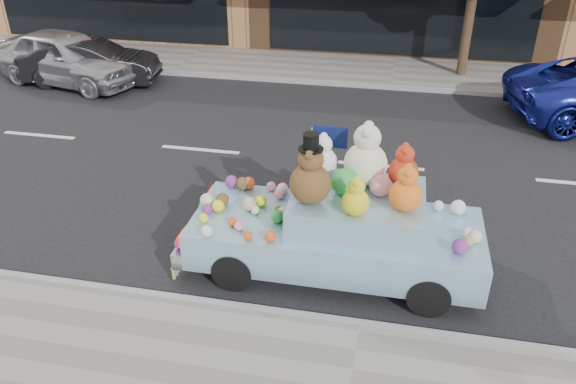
# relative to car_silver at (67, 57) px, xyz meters

# --- Properties ---
(ground) EXTENTS (120.00, 120.00, 0.00)m
(ground) POSITION_rel_car_silver_xyz_m (9.28, -3.66, -0.78)
(ground) COLOR black
(ground) RESTS_ON ground
(far_sidewalk) EXTENTS (60.00, 3.00, 0.12)m
(far_sidewalk) POSITION_rel_car_silver_xyz_m (9.28, 2.84, -0.72)
(far_sidewalk) COLOR gray
(far_sidewalk) RESTS_ON ground
(near_kerb) EXTENTS (60.00, 0.12, 0.13)m
(near_kerb) POSITION_rel_car_silver_xyz_m (9.28, -8.66, -0.71)
(near_kerb) COLOR gray
(near_kerb) RESTS_ON ground
(far_kerb) EXTENTS (60.00, 0.12, 0.13)m
(far_kerb) POSITION_rel_car_silver_xyz_m (9.28, 1.34, -0.71)
(far_kerb) COLOR gray
(far_kerb) RESTS_ON ground
(car_silver) EXTENTS (4.87, 2.88, 1.55)m
(car_silver) POSITION_rel_car_silver_xyz_m (0.00, 0.00, 0.00)
(car_silver) COLOR #AEAEB3
(car_silver) RESTS_ON ground
(car_dark) EXTENTS (4.03, 1.93, 1.27)m
(car_dark) POSITION_rel_car_silver_xyz_m (0.65, 0.12, -0.14)
(car_dark) COLOR black
(car_dark) RESTS_ON ground
(art_car) EXTENTS (4.49, 1.78, 2.38)m
(art_car) POSITION_rel_car_silver_xyz_m (8.81, -7.36, 0.04)
(art_car) COLOR black
(art_car) RESTS_ON ground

